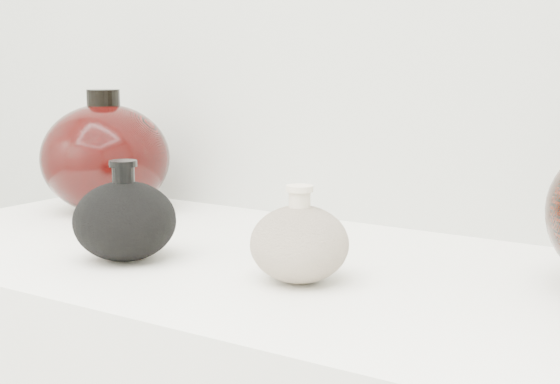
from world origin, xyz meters
The scene contains 3 objects.
black_gourd_vase centered at (-0.20, 0.86, 0.95)m, with size 0.15×0.15×0.12m.
cream_gourd_vase centered at (0.02, 0.89, 0.94)m, with size 0.13×0.13×0.11m.
left_round_pot centered at (-0.44, 1.06, 0.99)m, with size 0.24×0.24×0.19m.
Camera 1 is at (0.45, 0.19, 1.14)m, focal length 50.00 mm.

